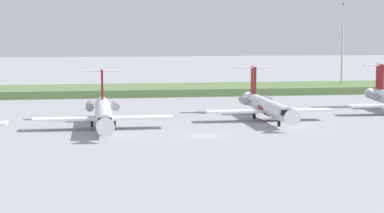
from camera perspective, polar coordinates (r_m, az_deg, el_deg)
ground_plane at (r=133.34m, az=-1.06°, el=-0.44°), size 500.00×500.00×0.00m
grass_berm at (r=169.84m, az=-2.67°, el=1.41°), size 320.00×20.00×1.82m
regional_jet_third at (r=112.65m, az=-7.49°, el=-0.53°), size 22.81×31.00×9.00m
regional_jet_fourth at (r=122.20m, az=6.34°, el=0.05°), size 22.81×31.00×9.00m
antenna_mast at (r=178.15m, az=12.56°, el=4.26°), size 4.40×0.50×22.80m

